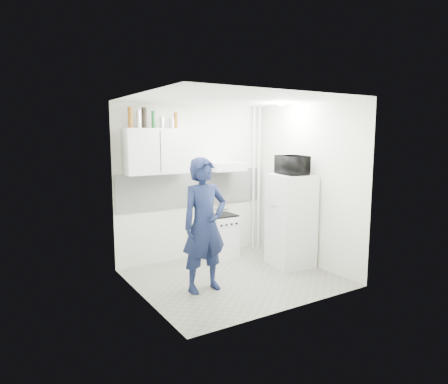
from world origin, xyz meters
TOP-DOWN VIEW (x-y plane):
  - floor at (0.00, 0.00)m, footprint 2.80×2.80m
  - ceiling at (0.00, 0.00)m, footprint 2.80×2.80m
  - wall_back at (0.00, 1.25)m, footprint 2.80×0.00m
  - wall_left at (-1.40, 0.00)m, footprint 0.00×2.60m
  - wall_right at (1.40, 0.00)m, footprint 0.00×2.60m
  - person at (-0.59, -0.17)m, footprint 0.67×0.45m
  - stove at (0.40, 1.00)m, footprint 0.45×0.45m
  - fridge at (1.10, 0.02)m, footprint 0.69×0.69m
  - stove_top at (0.40, 1.00)m, footprint 0.43×0.43m
  - saucepan at (0.33, 1.04)m, footprint 0.16×0.16m
  - microwave at (1.10, 0.02)m, footprint 0.60×0.47m
  - bottle_a at (-1.14, 1.07)m, footprint 0.07×0.07m
  - bottle_b at (-1.02, 1.07)m, footprint 0.07×0.07m
  - bottle_c at (-0.93, 1.07)m, footprint 0.07×0.07m
  - bottle_d at (-0.78, 1.07)m, footprint 0.06×0.06m
  - canister_a at (-0.64, 1.07)m, footprint 0.07×0.07m
  - canister_b at (-0.48, 1.07)m, footprint 0.08×0.08m
  - bottle_e at (-0.41, 1.07)m, footprint 0.06×0.06m
  - upper_cabinet at (-0.75, 1.07)m, footprint 1.00×0.35m
  - range_hood at (0.45, 1.00)m, footprint 0.60×0.50m
  - backsplash at (0.00, 1.24)m, footprint 2.74×0.03m
  - pipe_a at (1.30, 1.17)m, footprint 0.05×0.05m
  - pipe_b at (1.18, 1.17)m, footprint 0.04×0.04m
  - ceiling_spot_fixture at (1.00, 0.20)m, footprint 0.10×0.10m

SIDE VIEW (x-z plane):
  - floor at x=0.00m, z-range 0.00..0.00m
  - stove at x=0.40m, z-range 0.00..0.72m
  - stove_top at x=0.40m, z-range 0.72..0.75m
  - fridge at x=1.10m, z-range 0.00..1.48m
  - saucepan at x=0.33m, z-range 0.75..0.84m
  - person at x=-0.59m, z-range 0.00..1.81m
  - backsplash at x=0.00m, z-range 0.90..1.50m
  - wall_left at x=-1.40m, z-range 0.00..2.60m
  - wall_right at x=1.40m, z-range 0.00..2.60m
  - pipe_a at x=1.30m, z-range 0.00..2.60m
  - pipe_b at x=1.18m, z-range 0.00..2.60m
  - wall_back at x=0.00m, z-range -0.10..2.70m
  - range_hood at x=0.45m, z-range 1.50..1.64m
  - microwave at x=1.10m, z-range 1.48..1.78m
  - upper_cabinet at x=-0.75m, z-range 1.50..2.20m
  - canister_b at x=-0.48m, z-range 2.20..2.36m
  - canister_a at x=-0.64m, z-range 2.20..2.38m
  - bottle_e at x=-0.41m, z-range 2.20..2.45m
  - bottle_b at x=-1.02m, z-range 2.20..2.46m
  - bottle_d at x=-0.78m, z-range 2.20..2.47m
  - bottle_a at x=-1.14m, z-range 2.20..2.51m
  - bottle_c at x=-0.93m, z-range 2.20..2.51m
  - ceiling_spot_fixture at x=1.00m, z-range 2.56..2.58m
  - ceiling at x=0.00m, z-range 2.60..2.60m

